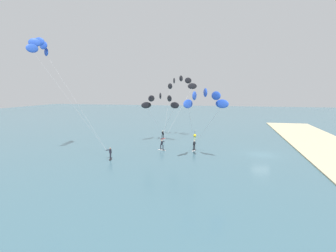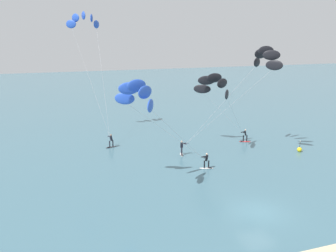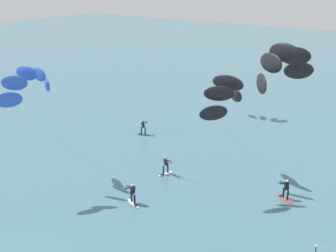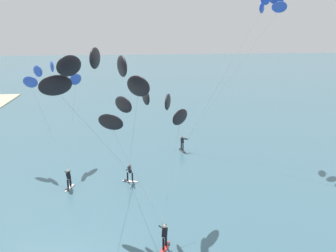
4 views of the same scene
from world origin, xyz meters
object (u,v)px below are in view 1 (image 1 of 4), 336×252
object	(u,v)px
kitesurfer_mid_water	(43,51)
kitesurfer_far_out	(180,84)
kitesurfer_nearshore	(205,101)
kitesurfer_downwind	(161,102)
marker_buoy	(195,135)

from	to	relation	value
kitesurfer_mid_water	kitesurfer_far_out	xyz separation A→B (m)	(17.67, -15.57, -4.11)
kitesurfer_nearshore	kitesurfer_downwind	xyz separation A→B (m)	(11.55, 8.67, -0.76)
marker_buoy	kitesurfer_far_out	bearing A→B (deg)	151.96
kitesurfer_nearshore	kitesurfer_far_out	distance (m)	17.26
kitesurfer_mid_water	kitesurfer_downwind	bearing A→B (deg)	-44.27
kitesurfer_mid_water	marker_buoy	distance (m)	31.78
kitesurfer_mid_water	kitesurfer_downwind	size ratio (longest dim) A/B	1.82
kitesurfer_nearshore	kitesurfer_mid_water	xyz separation A→B (m)	(-1.64, 21.53, 6.44)
kitesurfer_nearshore	kitesurfer_mid_water	world-z (taller)	kitesurfer_mid_water
marker_buoy	kitesurfer_mid_water	bearing A→B (deg)	140.90
kitesurfer_mid_water	marker_buoy	world-z (taller)	kitesurfer_mid_water
kitesurfer_mid_water	marker_buoy	bearing A→B (deg)	-39.10
kitesurfer_downwind	marker_buoy	size ratio (longest dim) A/B	6.59
kitesurfer_mid_water	kitesurfer_far_out	world-z (taller)	kitesurfer_mid_water
kitesurfer_far_out	kitesurfer_downwind	distance (m)	6.08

